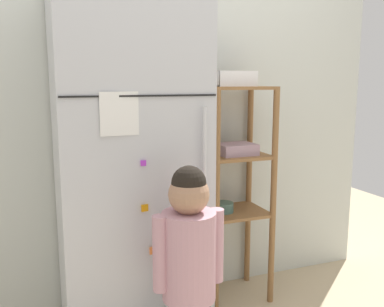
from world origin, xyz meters
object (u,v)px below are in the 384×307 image
(pantry_shelf_unit, at_px, (234,172))
(refrigerator, at_px, (129,165))
(child_standing, at_px, (189,255))
(fruit_bin, at_px, (234,80))

(pantry_shelf_unit, bearing_deg, refrigerator, -169.78)
(refrigerator, bearing_deg, pantry_shelf_unit, 10.22)
(child_standing, xyz_separation_m, pantry_shelf_unit, (0.52, 0.63, 0.19))
(refrigerator, distance_m, pantry_shelf_unit, 0.68)
(child_standing, xyz_separation_m, fruit_bin, (0.51, 0.62, 0.74))
(fruit_bin, bearing_deg, pantry_shelf_unit, 33.04)
(pantry_shelf_unit, bearing_deg, child_standing, -129.85)
(child_standing, bearing_deg, fruit_bin, 50.47)
(child_standing, distance_m, pantry_shelf_unit, 0.84)
(fruit_bin, bearing_deg, child_standing, -129.53)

